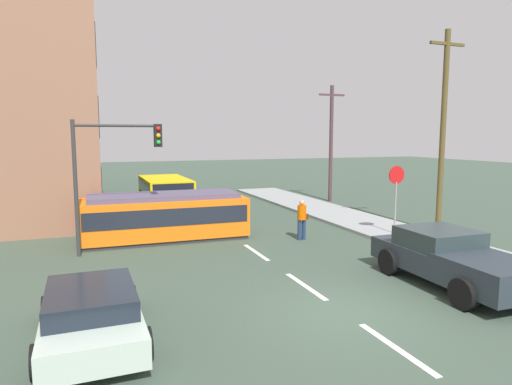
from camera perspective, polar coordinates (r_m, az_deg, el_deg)
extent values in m
plane|color=#3C4E40|center=(20.23, -4.03, -4.96)|extent=(120.00, 120.00, 0.00)
cube|color=#92989A|center=(19.90, 18.72, -5.32)|extent=(3.20, 36.00, 0.14)
cube|color=silver|center=(9.91, 17.49, -18.48)|extent=(0.16, 2.40, 0.01)
cube|color=silver|center=(13.03, 6.35, -11.84)|extent=(0.16, 2.40, 0.01)
cube|color=silver|center=(16.54, -0.01, -7.67)|extent=(0.16, 2.40, 0.01)
cube|color=silver|center=(25.36, -7.54, -2.52)|extent=(0.16, 2.40, 0.01)
cube|color=silver|center=(31.17, -10.06, -0.76)|extent=(0.16, 2.40, 0.01)
cube|color=#2D3847|center=(28.79, -19.61, 2.12)|extent=(0.06, 14.43, 1.92)
cube|color=#2D3847|center=(28.71, -19.88, 8.49)|extent=(0.06, 14.43, 1.92)
cube|color=#2D3847|center=(28.98, -20.16, 14.82)|extent=(0.06, 14.43, 1.92)
cube|color=#2D3847|center=(29.60, -20.44, 20.96)|extent=(0.06, 14.43, 1.92)
cube|color=orange|center=(18.87, -11.65, -3.09)|extent=(6.71, 2.62, 1.56)
cube|color=#2D2D2D|center=(19.04, -11.58, -5.62)|extent=(6.57, 2.49, 0.15)
cube|color=#544C66|center=(18.74, -11.71, -0.44)|extent=(6.04, 2.23, 0.20)
cube|color=#1E232D|center=(18.84, -11.66, -2.53)|extent=(6.44, 2.65, 0.69)
cube|color=yellow|center=(27.23, -11.57, 0.27)|extent=(2.55, 5.43, 1.49)
cube|color=black|center=(24.61, -10.54, 0.10)|extent=(2.25, 0.14, 0.89)
cube|color=black|center=(27.20, -11.59, 0.84)|extent=(2.58, 4.62, 0.60)
cylinder|color=black|center=(25.62, -10.89, -1.48)|extent=(2.56, 0.92, 0.90)
cylinder|color=black|center=(29.00, -12.12, -0.51)|extent=(2.56, 0.92, 0.90)
cylinder|color=navy|center=(18.48, 5.59, -4.79)|extent=(0.16, 0.16, 0.85)
cylinder|color=navy|center=(18.57, 6.15, -4.74)|extent=(0.16, 0.16, 0.85)
cylinder|color=#E35905|center=(18.39, 5.90, -2.55)|extent=(0.36, 0.36, 0.60)
sphere|color=tan|center=(18.32, 5.92, -1.29)|extent=(0.22, 0.22, 0.22)
cube|color=#5B3118|center=(18.56, 6.43, -3.09)|extent=(0.22, 0.20, 0.24)
cube|color=#29313A|center=(13.93, 23.79, -8.28)|extent=(2.12, 5.05, 0.65)
cube|color=#283638|center=(14.18, 22.39, -5.45)|extent=(1.95, 1.95, 0.55)
cube|color=#29313A|center=(12.91, 28.07, -7.95)|extent=(2.05, 2.30, 0.12)
cylinder|color=black|center=(14.49, 16.71, -8.51)|extent=(0.30, 0.81, 0.80)
cylinder|color=black|center=(15.72, 22.68, -7.54)|extent=(0.30, 0.81, 0.80)
cylinder|color=black|center=(12.31, 25.09, -11.70)|extent=(0.30, 0.81, 0.80)
cube|color=#B7C9BC|center=(10.21, -20.35, -14.68)|extent=(1.92, 4.28, 0.55)
cube|color=black|center=(9.91, -20.45, -12.44)|extent=(1.74, 2.36, 0.40)
cylinder|color=black|center=(11.51, -25.21, -13.45)|extent=(0.23, 0.64, 0.64)
cylinder|color=black|center=(11.52, -15.73, -13.01)|extent=(0.23, 0.64, 0.64)
cylinder|color=black|center=(9.16, -26.23, -18.94)|extent=(0.23, 0.64, 0.64)
cylinder|color=black|center=(9.17, -13.99, -18.35)|extent=(0.23, 0.64, 0.64)
cylinder|color=gray|center=(19.83, 17.44, -1.87)|extent=(0.07, 0.07, 2.20)
cylinder|color=red|center=(19.67, 17.60, 2.16)|extent=(0.76, 0.04, 0.76)
cylinder|color=#333333|center=(16.81, -22.13, 0.41)|extent=(0.14, 0.14, 4.83)
cylinder|color=#333333|center=(16.73, -17.48, 8.19)|extent=(2.90, 0.10, 0.10)
cube|color=black|center=(16.88, -12.48, 7.15)|extent=(0.28, 0.24, 0.84)
sphere|color=red|center=(16.75, -12.44, 8.01)|extent=(0.16, 0.16, 0.16)
sphere|color=gold|center=(16.75, -12.42, 7.15)|extent=(0.16, 0.16, 0.16)
sphere|color=green|center=(16.75, -12.39, 6.30)|extent=(0.16, 0.16, 0.16)
cylinder|color=brown|center=(21.12, 22.84, 6.99)|extent=(0.24, 0.24, 8.76)
cube|color=brown|center=(21.48, 23.35, 17.12)|extent=(1.80, 0.12, 0.12)
cylinder|color=#4B3339|center=(29.58, 9.60, 6.14)|extent=(0.24, 0.24, 7.53)
cube|color=#4B3339|center=(29.70, 9.73, 12.25)|extent=(1.80, 0.12, 0.12)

